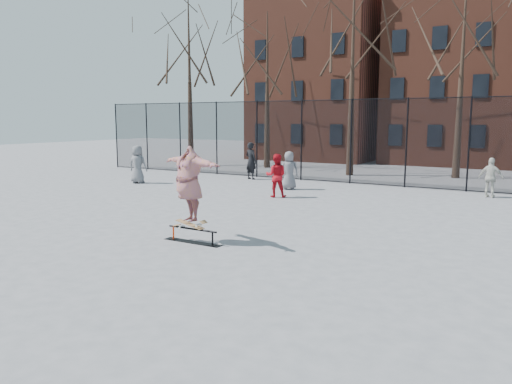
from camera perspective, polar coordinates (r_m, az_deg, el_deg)
The scene contains 12 objects.
ground at distance 12.24m, azimuth -4.98°, elevation -6.17°, with size 100.00×100.00×0.00m, color slate.
skate_rail at distance 12.61m, azimuth -7.27°, elevation -5.10°, with size 1.67×0.26×0.37m.
skateboard at distance 12.60m, azimuth -7.55°, elevation -3.84°, with size 0.85×0.20×0.10m, color #A17140, non-canonical shape.
skater at distance 12.43m, azimuth -7.63°, elevation 0.61°, with size 2.30×0.63×1.87m, color #643C96.
bystander_grey at distance 24.55m, azimuth -13.37°, elevation 3.09°, with size 0.88×0.58×1.81m, color slate.
bystander_black at distance 25.44m, azimuth -0.57°, elevation 3.59°, with size 0.69×0.45×1.89m, color black.
bystander_red at distance 19.62m, azimuth 2.32°, elevation 1.89°, with size 0.83×0.65×1.71m, color red.
bystander_white at distance 21.57m, azimuth 25.27°, elevation 1.49°, with size 0.92×0.38×1.56m, color beige.
bystander_extra at distance 21.82m, azimuth 3.80°, elevation 2.49°, with size 0.82×0.53×1.67m, color slate.
fence at distance 23.64m, azimuth 13.96°, elevation 5.67°, with size 34.03×0.07×4.00m.
tree_row at distance 28.00m, azimuth 16.53°, elevation 16.85°, with size 33.66×7.46×10.67m.
rowhouses at distance 36.23m, azimuth 21.65°, elevation 12.54°, with size 29.00×7.00×13.00m.
Camera 1 is at (7.03, -9.55, 3.07)m, focal length 35.00 mm.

